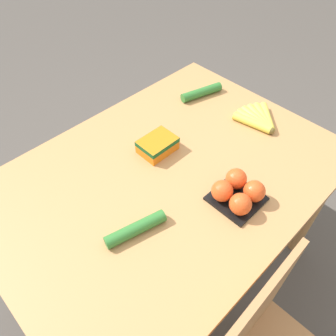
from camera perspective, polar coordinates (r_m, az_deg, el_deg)
The scene contains 7 objects.
ground_plane at distance 1.89m, azimuth 0.00°, elevation -16.66°, with size 12.00×12.00×0.00m, color #4C4742.
dining_table at distance 1.32m, azimuth 0.00°, elevation -3.82°, with size 1.33×0.96×0.78m.
banana_bunch at distance 1.50m, azimuth 15.57°, elevation 8.12°, with size 0.18×0.19×0.04m.
tomato_pack at distance 1.15m, azimuth 12.09°, elevation -4.13°, with size 0.17×0.17×0.09m.
carrot_bag at distance 1.30m, azimuth -1.84°, elevation 4.15°, with size 0.14×0.11×0.06m.
cucumber_near at distance 1.07m, azimuth -5.65°, elevation -10.49°, with size 0.21×0.09×0.04m.
cucumber_far at distance 1.61m, azimuth 5.86°, elevation 12.99°, with size 0.21×0.10×0.04m.
Camera 1 is at (0.57, 0.59, 1.71)m, focal length 35.00 mm.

